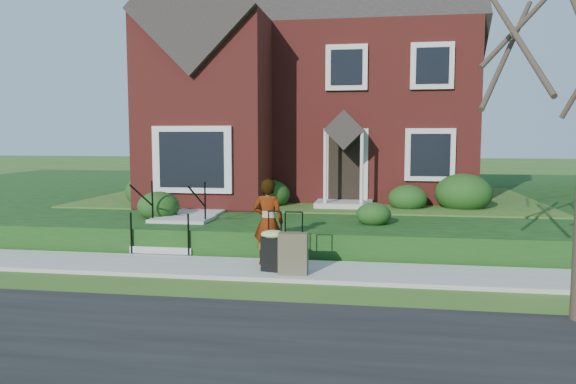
% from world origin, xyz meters
% --- Properties ---
extents(ground, '(120.00, 120.00, 0.00)m').
position_xyz_m(ground, '(0.00, 0.00, 0.00)').
color(ground, '#2D5119').
rests_on(ground, ground).
extents(street, '(60.00, 6.00, 0.01)m').
position_xyz_m(street, '(0.00, -5.00, 0.01)').
color(street, black).
rests_on(street, ground).
extents(sidewalk, '(60.00, 1.60, 0.08)m').
position_xyz_m(sidewalk, '(0.00, 0.00, 0.04)').
color(sidewalk, '#9E9B93').
rests_on(sidewalk, ground).
extents(terrace, '(44.00, 20.00, 0.60)m').
position_xyz_m(terrace, '(4.00, 10.90, 0.30)').
color(terrace, '#10360E').
rests_on(terrace, ground).
extents(walkway, '(1.20, 6.00, 0.06)m').
position_xyz_m(walkway, '(-2.50, 5.00, 0.63)').
color(walkway, '#9E9B93').
rests_on(walkway, terrace).
extents(main_house, '(10.40, 10.20, 9.40)m').
position_xyz_m(main_house, '(-0.21, 9.61, 5.26)').
color(main_house, maroon).
rests_on(main_house, terrace).
extents(front_steps, '(1.40, 2.02, 1.50)m').
position_xyz_m(front_steps, '(-2.50, 1.84, 0.47)').
color(front_steps, '#9E9B93').
rests_on(front_steps, ground).
extents(foundation_shrubs, '(10.41, 4.39, 1.11)m').
position_xyz_m(foundation_shrubs, '(-0.00, 4.98, 1.09)').
color(foundation_shrubs, '#14330F').
rests_on(foundation_shrubs, terrace).
extents(woman, '(0.67, 0.49, 1.72)m').
position_xyz_m(woman, '(0.01, 0.27, 0.94)').
color(woman, '#999999').
rests_on(woman, sidewalk).
extents(suitcase_black, '(0.55, 0.49, 1.15)m').
position_xyz_m(suitcase_black, '(0.21, -0.26, 0.52)').
color(suitcase_black, black).
rests_on(suitcase_black, sidewalk).
extents(suitcase_olive, '(0.54, 0.31, 1.16)m').
position_xyz_m(suitcase_olive, '(0.61, -0.42, 0.47)').
color(suitcase_olive, '#4F4834').
rests_on(suitcase_olive, sidewalk).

